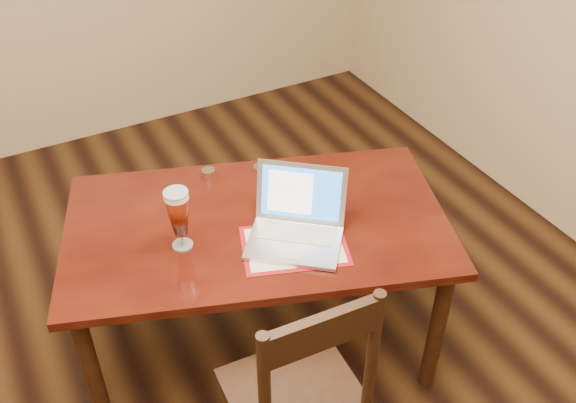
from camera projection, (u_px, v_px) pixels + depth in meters
room_shell at (168, 23)px, 1.65m from camera, size 4.51×5.01×2.71m
dining_table at (257, 237)px, 2.68m from camera, size 1.76×1.33×1.00m
dining_chair at (300, 398)px, 2.23m from camera, size 0.48×0.46×1.07m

